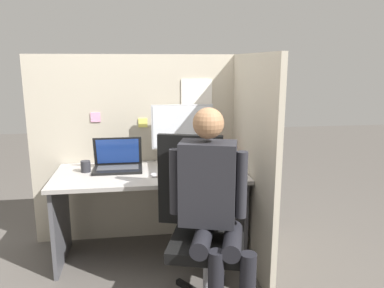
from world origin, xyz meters
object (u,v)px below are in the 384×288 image
laptop (118,164)px  carrot_toy (168,175)px  person (212,199)px  coffee_mug (221,156)px  pen_cup (86,166)px  office_chair (199,220)px  paper_box (183,160)px  monitor (182,129)px  stapler (233,163)px

laptop → carrot_toy: (0.37, -0.28, -0.03)m
person → coffee_mug: bearing=74.4°
pen_cup → laptop: bearing=5.8°
carrot_toy → person: bearing=-67.3°
carrot_toy → office_chair: (0.18, -0.38, -0.20)m
carrot_toy → person: person is taller
paper_box → monitor: (-0.00, 0.00, 0.26)m
person → pen_cup: 1.16m
office_chair → pen_cup: bearing=141.7°
stapler → person: (-0.33, -0.79, 0.00)m
person → coffee_mug: (0.26, 0.93, 0.03)m
paper_box → monitor: bearing=90.0°
laptop → coffee_mug: 0.87m
office_chair → stapler: bearing=58.6°
monitor → stapler: 0.51m
laptop → person: (0.60, -0.82, -0.02)m
coffee_mug → pen_cup: size_ratio=1.26×
paper_box → stapler: 0.43m
laptop → office_chair: 0.88m
monitor → pen_cup: (-0.77, -0.13, -0.26)m
paper_box → pen_cup: (-0.77, -0.13, 0.01)m
office_chair → coffee_mug: (0.31, 0.77, 0.23)m
stapler → office_chair: 0.76m
monitor → pen_cup: bearing=-170.2°
carrot_toy → pen_cup: pen_cup is taller
monitor → office_chair: (0.02, -0.76, -0.47)m
laptop → pen_cup: laptop is taller
monitor → office_chair: monitor is taller
paper_box → carrot_toy: bearing=-112.3°
laptop → office_chair: size_ratio=0.35×
stapler → pen_cup: bearing=179.7°
paper_box → stapler: size_ratio=2.73×
laptop → stapler: laptop is taller
person → monitor: bearing=94.4°
person → coffee_mug: 0.97m
office_chair → person: 0.27m
monitor → coffee_mug: size_ratio=4.62×
coffee_mug → monitor: bearing=-179.3°
coffee_mug → paper_box: bearing=-178.8°
paper_box → person: person is taller
office_chair → coffee_mug: office_chair is taller
stapler → person: size_ratio=0.10×
office_chair → person: person is taller
stapler → person: 0.86m
carrot_toy → coffee_mug: 0.63m
paper_box → person: bearing=-85.6°
monitor → person: 0.97m
stapler → carrot_toy: (-0.56, -0.25, -0.00)m
monitor → person: bearing=-85.6°
monitor → pen_cup: 0.83m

